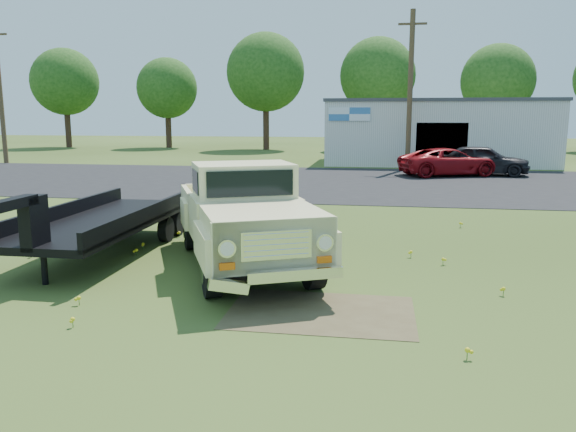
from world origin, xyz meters
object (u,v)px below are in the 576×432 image
object	(u,v)px
red_pickup	(449,162)
dark_sedan	(483,160)
vintage_pickup_truck	(244,215)
flatbed_trailer	(104,216)

from	to	relation	value
red_pickup	dark_sedan	size ratio (longest dim) A/B	1.10
red_pickup	dark_sedan	bearing A→B (deg)	-93.65
vintage_pickup_truck	red_pickup	xyz separation A→B (m)	(6.37, 19.13, -0.38)
vintage_pickup_truck	red_pickup	bearing A→B (deg)	47.17
dark_sedan	red_pickup	bearing A→B (deg)	113.99
red_pickup	vintage_pickup_truck	bearing A→B (deg)	140.67
flatbed_trailer	dark_sedan	distance (m)	22.32
flatbed_trailer	red_pickup	world-z (taller)	flatbed_trailer
red_pickup	flatbed_trailer	bearing A→B (deg)	131.23
vintage_pickup_truck	red_pickup	world-z (taller)	vintage_pickup_truck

